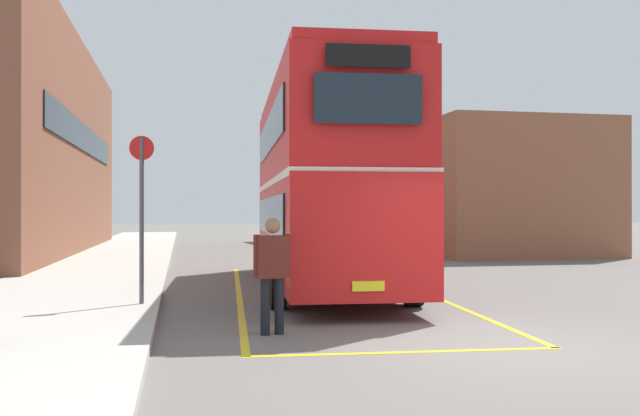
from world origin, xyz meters
The scene contains 9 objects.
ground_plane centered at (0.00, 14.40, 0.00)m, with size 135.60×135.60×0.00m, color #66605B.
sidewalk_left centered at (-6.50, 16.80, 0.07)m, with size 4.00×57.60×0.14m, color #B2ADA3.
brick_building_left centered at (-11.39, 21.49, 4.39)m, with size 6.65×23.05×8.77m.
depot_building_right centered at (9.00, 21.80, 2.71)m, with size 7.07×14.75×5.42m.
double_decker_bus centered at (-0.85, 7.28, 2.51)m, with size 3.36×10.90×4.75m.
single_deck_bus centered at (2.42, 28.02, 1.64)m, with size 3.25×8.33×3.02m.
pedestrian_boarding centered at (-2.80, 1.46, 1.00)m, with size 0.57×0.31×1.72m.
bus_stop_sign centered at (-4.82, 4.24, 1.95)m, with size 0.44×0.08×3.04m.
bay_marking_yellow centered at (-0.91, 5.31, 0.00)m, with size 5.06×13.03×0.01m.
Camera 1 is at (-4.11, -8.59, 1.83)m, focal length 38.60 mm.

